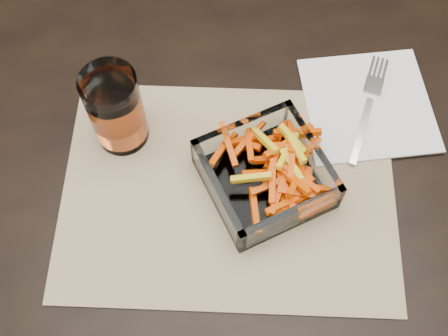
{
  "coord_description": "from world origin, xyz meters",
  "views": [
    {
      "loc": [
        -0.16,
        -0.37,
        1.45
      ],
      "look_at": [
        -0.12,
        -0.04,
        0.78
      ],
      "focal_mm": 45.0,
      "sensor_mm": 36.0,
      "label": 1
    }
  ],
  "objects_px": {
    "glass_bowl": "(265,176)",
    "tumbler": "(116,111)",
    "dining_table": "(300,169)",
    "fork": "(368,105)"
  },
  "relations": [
    {
      "from": "tumbler",
      "to": "fork",
      "type": "relative_size",
      "value": 0.72
    },
    {
      "from": "dining_table",
      "to": "fork",
      "type": "relative_size",
      "value": 8.93
    },
    {
      "from": "dining_table",
      "to": "fork",
      "type": "height_order",
      "value": "fork"
    },
    {
      "from": "tumbler",
      "to": "fork",
      "type": "distance_m",
      "value": 0.36
    },
    {
      "from": "dining_table",
      "to": "tumbler",
      "type": "relative_size",
      "value": 12.35
    },
    {
      "from": "glass_bowl",
      "to": "tumbler",
      "type": "distance_m",
      "value": 0.22
    },
    {
      "from": "dining_table",
      "to": "glass_bowl",
      "type": "height_order",
      "value": "glass_bowl"
    },
    {
      "from": "dining_table",
      "to": "tumbler",
      "type": "distance_m",
      "value": 0.3
    },
    {
      "from": "dining_table",
      "to": "tumbler",
      "type": "bearing_deg",
      "value": 170.48
    },
    {
      "from": "dining_table",
      "to": "fork",
      "type": "xyz_separation_m",
      "value": [
        0.1,
        0.05,
        0.1
      ]
    }
  ]
}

